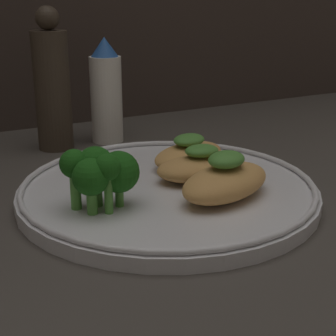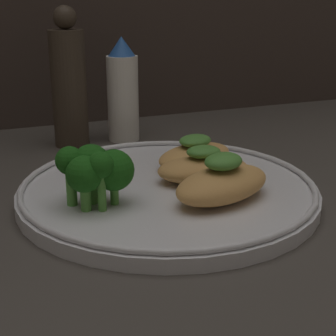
% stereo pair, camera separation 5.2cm
% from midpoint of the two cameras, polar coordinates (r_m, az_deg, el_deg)
% --- Properties ---
extents(ground_plane, '(1.80, 1.80, 0.01)m').
position_cam_midpoint_polar(ground_plane, '(0.55, 2.71, -3.90)').
color(ground_plane, '#3D3833').
extents(plate, '(0.31, 0.31, 0.02)m').
position_cam_midpoint_polar(plate, '(0.54, 2.73, -2.45)').
color(plate, silver).
rests_on(plate, ground_plane).
extents(grilled_meat_front, '(0.12, 0.09, 0.05)m').
position_cam_midpoint_polar(grilled_meat_front, '(0.51, 9.00, -1.64)').
color(grilled_meat_front, tan).
rests_on(grilled_meat_front, plate).
extents(grilled_meat_middle, '(0.11, 0.07, 0.04)m').
position_cam_midpoint_polar(grilled_meat_middle, '(0.55, 6.76, -0.13)').
color(grilled_meat_middle, tan).
rests_on(grilled_meat_middle, plate).
extents(grilled_meat_back, '(0.12, 0.09, 0.04)m').
position_cam_midpoint_polar(grilled_meat_back, '(0.60, 5.47, 1.49)').
color(grilled_meat_back, tan).
rests_on(grilled_meat_back, plate).
extents(broccoli_bunch, '(0.07, 0.05, 0.06)m').
position_cam_midpoint_polar(broccoli_bunch, '(0.48, -5.03, -0.19)').
color(broccoli_bunch, '#4C8E38').
rests_on(broccoli_bunch, plate).
extents(sauce_bottle, '(0.04, 0.04, 0.15)m').
position_cam_midpoint_polar(sauce_bottle, '(0.75, -3.04, 8.42)').
color(sauce_bottle, white).
rests_on(sauce_bottle, ground_plane).
extents(pepper_grinder, '(0.05, 0.05, 0.19)m').
position_cam_midpoint_polar(pepper_grinder, '(0.72, -8.91, 9.16)').
color(pepper_grinder, '#382D23').
rests_on(pepper_grinder, ground_plane).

